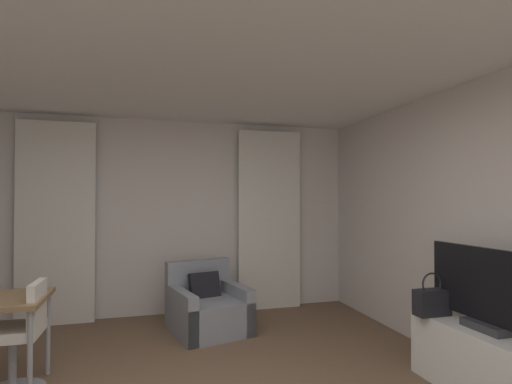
{
  "coord_description": "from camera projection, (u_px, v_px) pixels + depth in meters",
  "views": [
    {
      "loc": [
        -0.32,
        -2.47,
        1.53
      ],
      "look_at": [
        0.76,
        1.38,
        1.61
      ],
      "focal_mm": 27.9,
      "sensor_mm": 36.0,
      "label": 1
    }
  ],
  "objects": [
    {
      "name": "tv_flatscreen",
      "position": [
        488.0,
        291.0,
        3.04
      ],
      "size": [
        0.2,
        1.12,
        0.63
      ],
      "color": "#333338",
      "rests_on": "tv_console"
    },
    {
      "name": "tv_console",
      "position": [
        486.0,
        364.0,
        3.04
      ],
      "size": [
        0.45,
        1.2,
        0.53
      ],
      "color": "white",
      "rests_on": "ground"
    },
    {
      "name": "armchair",
      "position": [
        207.0,
        309.0,
        4.63
      ],
      "size": [
        0.97,
        1.0,
        0.78
      ],
      "color": "gray",
      "rests_on": "ground"
    },
    {
      "name": "handbag_primary",
      "position": [
        432.0,
        301.0,
        3.43
      ],
      "size": [
        0.3,
        0.14,
        0.37
      ],
      "color": "black",
      "rests_on": "tv_console"
    },
    {
      "name": "curtain_left_panel",
      "position": [
        56.0,
        222.0,
        4.88
      ],
      "size": [
        0.9,
        0.06,
        2.5
      ],
      "color": "silver",
      "rests_on": "ground"
    },
    {
      "name": "curtain_right_panel",
      "position": [
        269.0,
        219.0,
        5.62
      ],
      "size": [
        0.9,
        0.06,
        2.5
      ],
      "color": "silver",
      "rests_on": "ground"
    },
    {
      "name": "ceiling",
      "position": [
        199.0,
        24.0,
        2.48
      ],
      "size": [
        5.12,
        6.12,
        0.06
      ],
      "primitive_type": "cube",
      "color": "white",
      "rests_on": "wall_left"
    },
    {
      "name": "wall_window",
      "position": [
        170.0,
        217.0,
        5.38
      ],
      "size": [
        5.12,
        0.06,
        2.6
      ],
      "color": "silver",
      "rests_on": "ground"
    },
    {
      "name": "desk_chair",
      "position": [
        18.0,
        345.0,
        3.11
      ],
      "size": [
        0.48,
        0.48,
        0.88
      ],
      "color": "gray",
      "rests_on": "ground"
    }
  ]
}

